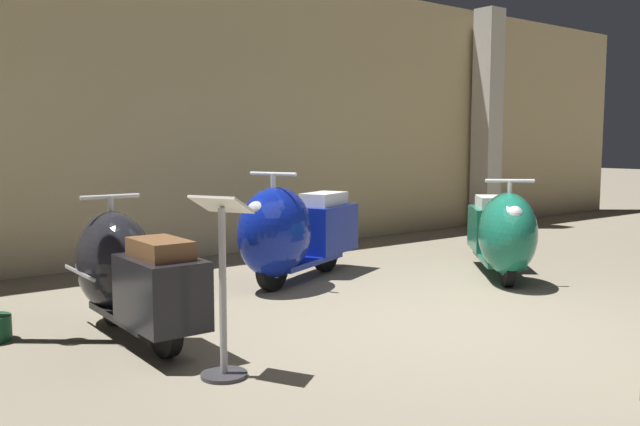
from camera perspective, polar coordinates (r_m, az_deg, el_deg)
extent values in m
plane|color=gray|center=(5.35, 10.92, -9.16)|extent=(60.00, 60.00, 0.00)
cube|color=#CCB784|center=(8.32, -9.96, 8.51)|extent=(18.00, 0.20, 3.52)
cube|color=beige|center=(11.31, 14.08, 7.76)|extent=(0.36, 0.36, 3.52)
cylinder|color=black|center=(5.39, -17.28, -6.99)|extent=(0.09, 0.41, 0.41)
cylinder|color=silver|center=(5.39, -17.28, -6.99)|extent=(0.10, 0.18, 0.18)
cylinder|color=black|center=(4.52, -13.12, -9.40)|extent=(0.09, 0.41, 0.41)
cylinder|color=silver|center=(4.52, -13.12, -9.40)|extent=(0.10, 0.18, 0.18)
cube|color=black|center=(4.96, -15.38, -8.32)|extent=(0.38, 0.97, 0.05)
ellipsoid|color=black|center=(5.29, -17.19, -4.04)|extent=(0.54, 0.86, 0.77)
cube|color=black|center=(4.50, -13.40, -6.54)|extent=(0.42, 0.70, 0.45)
cube|color=brown|center=(4.45, -13.49, -2.97)|extent=(0.29, 0.49, 0.12)
sphere|color=silver|center=(5.52, -18.26, -1.43)|extent=(0.15, 0.15, 0.15)
cylinder|color=silver|center=(5.27, -17.42, -0.20)|extent=(0.04, 0.04, 0.28)
cylinder|color=silver|center=(5.25, -17.47, 1.34)|extent=(0.45, 0.04, 0.03)
cube|color=silver|center=(5.22, -19.86, -4.84)|extent=(0.02, 0.68, 0.02)
cylinder|color=black|center=(6.32, -4.08, -4.61)|extent=(0.45, 0.26, 0.45)
cylinder|color=silver|center=(6.32, -4.08, -4.61)|extent=(0.23, 0.18, 0.20)
cylinder|color=black|center=(7.23, 0.50, -3.23)|extent=(0.45, 0.26, 0.45)
cylinder|color=silver|center=(7.23, 0.50, -3.23)|extent=(0.23, 0.18, 0.20)
cube|color=navy|center=(6.78, -1.63, -4.06)|extent=(1.15, 0.80, 0.06)
ellipsoid|color=navy|center=(6.32, -3.82, -1.65)|extent=(1.11, 0.92, 0.86)
cube|color=navy|center=(7.16, 0.34, -1.31)|extent=(0.89, 0.72, 0.50)
cube|color=silver|center=(7.12, 0.34, 1.21)|extent=(0.62, 0.51, 0.14)
sphere|color=silver|center=(6.02, -5.45, 0.22)|extent=(0.17, 0.17, 0.17)
cylinder|color=silver|center=(6.25, -4.01, 1.90)|extent=(0.05, 0.05, 0.32)
cylinder|color=silver|center=(6.24, -4.02, 3.35)|extent=(0.23, 0.47, 0.04)
cylinder|color=black|center=(6.73, 15.73, -4.29)|extent=(0.35, 0.37, 0.42)
cylinder|color=silver|center=(6.73, 15.73, -4.29)|extent=(0.20, 0.21, 0.19)
cylinder|color=black|center=(7.70, 14.31, -2.96)|extent=(0.35, 0.37, 0.42)
cylinder|color=silver|center=(7.70, 14.31, -2.96)|extent=(0.20, 0.21, 0.19)
cube|color=#196B51|center=(7.22, 14.97, -3.75)|extent=(0.96, 0.99, 0.05)
ellipsoid|color=#196B51|center=(6.73, 15.72, -1.70)|extent=(1.00, 1.02, 0.80)
cube|color=#196B51|center=(7.63, 14.41, -1.29)|extent=(0.79, 0.81, 0.46)
cube|color=silver|center=(7.60, 14.47, 0.92)|extent=(0.56, 0.57, 0.13)
sphere|color=silver|center=(6.42, 16.28, -0.11)|extent=(0.16, 0.16, 0.16)
cylinder|color=silver|center=(6.67, 15.86, 1.40)|extent=(0.05, 0.05, 0.30)
cylinder|color=silver|center=(6.66, 15.90, 2.66)|extent=(0.36, 0.34, 0.03)
cylinder|color=#333338|center=(4.14, -8.19, -13.52)|extent=(0.28, 0.28, 0.02)
cylinder|color=#A5A5AD|center=(4.00, -8.30, -6.65)|extent=(0.04, 0.04, 0.99)
cube|color=silver|center=(3.92, -8.42, 0.73)|extent=(0.35, 0.39, 0.12)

